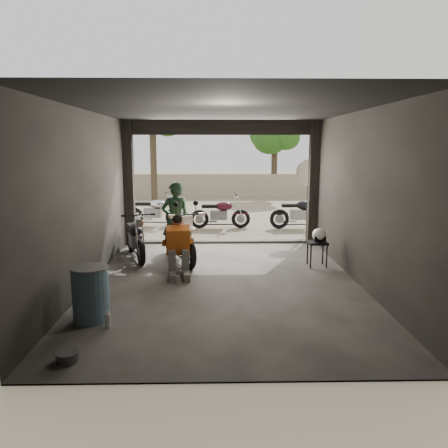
{
  "coord_description": "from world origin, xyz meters",
  "views": [
    {
      "loc": [
        -0.18,
        -7.88,
        2.55
      ],
      "look_at": [
        0.0,
        0.6,
        1.04
      ],
      "focal_mm": 35.0,
      "sensor_mm": 36.0,
      "label": 1
    }
  ],
  "objects_px": {
    "mechanic": "(178,248)",
    "helmet": "(319,235)",
    "oil_drum": "(91,295)",
    "main_bike": "(179,236)",
    "outside_bike_b": "(220,211)",
    "rider": "(176,220)",
    "outside_bike_c": "(301,210)",
    "outside_bike_a": "(154,209)",
    "stool": "(317,245)",
    "left_bike": "(135,235)",
    "sign_post": "(309,186)"
  },
  "relations": [
    {
      "from": "main_bike",
      "to": "outside_bike_a",
      "type": "height_order",
      "value": "main_bike"
    },
    {
      "from": "rider",
      "to": "left_bike",
      "type": "bearing_deg",
      "value": -14.88
    },
    {
      "from": "outside_bike_c",
      "to": "oil_drum",
      "type": "distance_m",
      "value": 8.63
    },
    {
      "from": "outside_bike_a",
      "to": "sign_post",
      "type": "xyz_separation_m",
      "value": [
        4.56,
        -1.99,
        0.9
      ]
    },
    {
      "from": "mechanic",
      "to": "helmet",
      "type": "bearing_deg",
      "value": 6.57
    },
    {
      "from": "oil_drum",
      "to": "outside_bike_c",
      "type": "bearing_deg",
      "value": 58.36
    },
    {
      "from": "outside_bike_c",
      "to": "helmet",
      "type": "relative_size",
      "value": 5.54
    },
    {
      "from": "left_bike",
      "to": "outside_bike_c",
      "type": "bearing_deg",
      "value": 19.17
    },
    {
      "from": "mechanic",
      "to": "sign_post",
      "type": "distance_m",
      "value": 5.06
    },
    {
      "from": "left_bike",
      "to": "outside_bike_a",
      "type": "relative_size",
      "value": 0.97
    },
    {
      "from": "stool",
      "to": "outside_bike_a",
      "type": "bearing_deg",
      "value": 129.7
    },
    {
      "from": "outside_bike_b",
      "to": "oil_drum",
      "type": "bearing_deg",
      "value": 164.04
    },
    {
      "from": "main_bike",
      "to": "left_bike",
      "type": "bearing_deg",
      "value": 139.04
    },
    {
      "from": "oil_drum",
      "to": "main_bike",
      "type": "bearing_deg",
      "value": 72.81
    },
    {
      "from": "outside_bike_a",
      "to": "oil_drum",
      "type": "bearing_deg",
      "value": -172.03
    },
    {
      "from": "rider",
      "to": "sign_post",
      "type": "relative_size",
      "value": 0.8
    },
    {
      "from": "outside_bike_b",
      "to": "helmet",
      "type": "bearing_deg",
      "value": -156.52
    },
    {
      "from": "sign_post",
      "to": "oil_drum",
      "type": "bearing_deg",
      "value": -122.77
    },
    {
      "from": "outside_bike_a",
      "to": "left_bike",
      "type": "bearing_deg",
      "value": -171.13
    },
    {
      "from": "outside_bike_c",
      "to": "rider",
      "type": "xyz_separation_m",
      "value": [
        -3.61,
        -3.63,
        0.3
      ]
    },
    {
      "from": "mechanic",
      "to": "oil_drum",
      "type": "distance_m",
      "value": 2.42
    },
    {
      "from": "left_bike",
      "to": "rider",
      "type": "distance_m",
      "value": 0.98
    },
    {
      "from": "outside_bike_a",
      "to": "sign_post",
      "type": "relative_size",
      "value": 0.76
    },
    {
      "from": "left_bike",
      "to": "rider",
      "type": "height_order",
      "value": "rider"
    },
    {
      "from": "mechanic",
      "to": "helmet",
      "type": "height_order",
      "value": "mechanic"
    },
    {
      "from": "left_bike",
      "to": "outside_bike_b",
      "type": "bearing_deg",
      "value": 42.16
    },
    {
      "from": "outside_bike_b",
      "to": "oil_drum",
      "type": "height_order",
      "value": "outside_bike_b"
    },
    {
      "from": "outside_bike_a",
      "to": "rider",
      "type": "relative_size",
      "value": 0.95
    },
    {
      "from": "outside_bike_c",
      "to": "mechanic",
      "type": "relative_size",
      "value": 1.44
    },
    {
      "from": "outside_bike_a",
      "to": "stool",
      "type": "xyz_separation_m",
      "value": [
        4.14,
        -4.99,
        -0.09
      ]
    },
    {
      "from": "outside_bike_c",
      "to": "sign_post",
      "type": "height_order",
      "value": "sign_post"
    },
    {
      "from": "main_bike",
      "to": "outside_bike_b",
      "type": "bearing_deg",
      "value": 54.54
    },
    {
      "from": "outside_bike_b",
      "to": "stool",
      "type": "bearing_deg",
      "value": -157.11
    },
    {
      "from": "outside_bike_a",
      "to": "oil_drum",
      "type": "distance_m",
      "value": 7.86
    },
    {
      "from": "helmet",
      "to": "sign_post",
      "type": "height_order",
      "value": "sign_post"
    },
    {
      "from": "stool",
      "to": "helmet",
      "type": "distance_m",
      "value": 0.22
    },
    {
      "from": "outside_bike_a",
      "to": "main_bike",
      "type": "bearing_deg",
      "value": -158.5
    },
    {
      "from": "outside_bike_c",
      "to": "sign_post",
      "type": "distance_m",
      "value": 1.73
    },
    {
      "from": "outside_bike_a",
      "to": "sign_post",
      "type": "distance_m",
      "value": 5.06
    },
    {
      "from": "stool",
      "to": "sign_post",
      "type": "height_order",
      "value": "sign_post"
    },
    {
      "from": "oil_drum",
      "to": "sign_post",
      "type": "relative_size",
      "value": 0.37
    },
    {
      "from": "outside_bike_b",
      "to": "rider",
      "type": "height_order",
      "value": "rider"
    },
    {
      "from": "stool",
      "to": "helmet",
      "type": "bearing_deg",
      "value": 45.12
    },
    {
      "from": "main_bike",
      "to": "rider",
      "type": "height_order",
      "value": "rider"
    },
    {
      "from": "rider",
      "to": "mechanic",
      "type": "relative_size",
      "value": 1.48
    },
    {
      "from": "outside_bike_b",
      "to": "rider",
      "type": "bearing_deg",
      "value": 162.98
    },
    {
      "from": "mechanic",
      "to": "helmet",
      "type": "relative_size",
      "value": 3.85
    },
    {
      "from": "main_bike",
      "to": "left_bike",
      "type": "height_order",
      "value": "main_bike"
    },
    {
      "from": "outside_bike_b",
      "to": "helmet",
      "type": "xyz_separation_m",
      "value": [
        2.05,
        -4.51,
        0.14
      ]
    },
    {
      "from": "main_bike",
      "to": "rider",
      "type": "distance_m",
      "value": 0.49
    }
  ]
}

